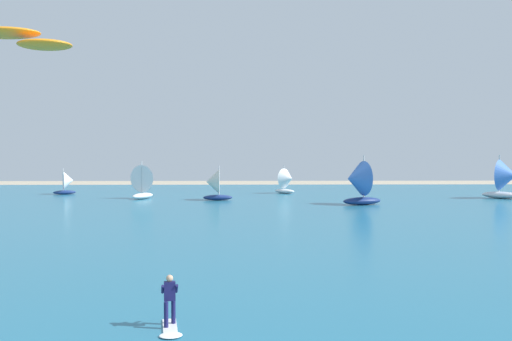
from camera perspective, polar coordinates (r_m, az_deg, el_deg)
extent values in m
cube|color=#236B89|center=(52.63, 0.59, -4.32)|extent=(160.00, 90.00, 0.10)
cube|color=white|center=(18.06, -9.12, -15.96)|extent=(0.67, 1.45, 0.05)
cylinder|color=#19194C|center=(17.76, -9.50, -14.83)|extent=(0.14, 0.14, 0.80)
cylinder|color=#19194C|center=(18.11, -8.75, -14.50)|extent=(0.14, 0.14, 0.80)
cube|color=#19194C|center=(17.75, -9.13, -12.50)|extent=(0.39, 0.28, 0.60)
sphere|color=tan|center=(17.65, -9.14, -11.21)|extent=(0.22, 0.22, 0.22)
cylinder|color=#19194C|center=(17.81, -9.87, -12.29)|extent=(0.17, 0.51, 0.39)
cylinder|color=#19194C|center=(17.82, -8.42, -12.27)|extent=(0.17, 0.51, 0.39)
ellipsoid|color=white|center=(17.15, -9.01, -16.87)|extent=(0.79, 0.71, 0.08)
ellipsoid|color=orange|center=(25.10, -25.15, 13.05)|extent=(3.16, 2.04, 0.35)
ellipsoid|color=orange|center=(24.25, -21.48, 12.29)|extent=(2.35, 1.98, 0.35)
ellipsoid|color=navy|center=(64.51, -4.07, -2.87)|extent=(3.56, 1.38, 0.66)
cylinder|color=silver|center=(64.38, -3.93, -1.03)|extent=(0.11, 0.11, 3.50)
cone|color=silver|center=(64.39, -4.61, -1.19)|extent=(1.68, 3.02, 2.94)
ellipsoid|color=white|center=(75.65, 3.06, -2.20)|extent=(3.24, 3.05, 0.62)
cylinder|color=silver|center=(75.64, 2.96, -0.71)|extent=(0.10, 0.10, 3.32)
cone|color=white|center=(75.21, 3.40, -0.85)|extent=(2.93, 3.05, 2.79)
ellipsoid|color=navy|center=(78.30, -19.64, -2.19)|extent=(3.15, 2.11, 0.56)
cylinder|color=silver|center=(78.19, -19.75, -0.90)|extent=(0.09, 0.09, 2.99)
cone|color=white|center=(78.25, -19.27, -1.00)|extent=(2.18, 2.82, 2.51)
ellipsoid|color=navy|center=(59.62, 11.17, -3.19)|extent=(4.78, 2.85, 0.85)
cylinder|color=silver|center=(59.56, 11.36, -0.61)|extent=(0.14, 0.14, 4.52)
cone|color=#3F72CC|center=(59.08, 10.53, -0.84)|extent=(3.03, 4.22, 3.80)
ellipsoid|color=silver|center=(73.47, 24.51, -2.38)|extent=(4.43, 4.25, 0.86)
cylinder|color=silver|center=(73.39, 24.38, -0.26)|extent=(0.14, 0.14, 4.57)
cone|color=#3F72CC|center=(73.11, 25.13, -0.46)|extent=(4.07, 4.18, 3.84)
ellipsoid|color=white|center=(67.85, -11.92, -2.64)|extent=(2.82, 4.16, 0.74)
cylinder|color=silver|center=(67.56, -12.02, -0.67)|extent=(0.12, 0.12, 3.95)
cone|color=white|center=(68.28, -11.61, -0.81)|extent=(3.73, 2.91, 3.32)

